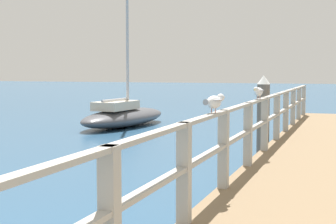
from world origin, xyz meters
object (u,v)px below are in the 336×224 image
seagull_foreground (214,101)px  dock_piling_far (263,117)px  seagull_background (258,91)px  boat_5 (124,115)px

seagull_foreground → dock_piling_far: bearing=105.2°
dock_piling_far → seagull_background: size_ratio=3.99×
seagull_foreground → boat_5: boat_5 is taller
seagull_background → boat_5: 10.24m
dock_piling_far → seagull_background: 2.98m
seagull_background → boat_5: size_ratio=0.07×
dock_piling_far → seagull_foreground: 5.86m
seagull_foreground → boat_5: bearing=131.0°
seagull_foreground → seagull_background: (-0.00, 2.93, 0.00)m
seagull_background → boat_5: (-6.21, 8.04, -1.26)m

